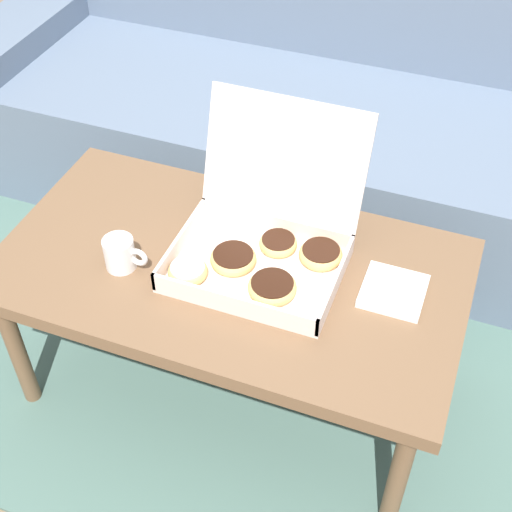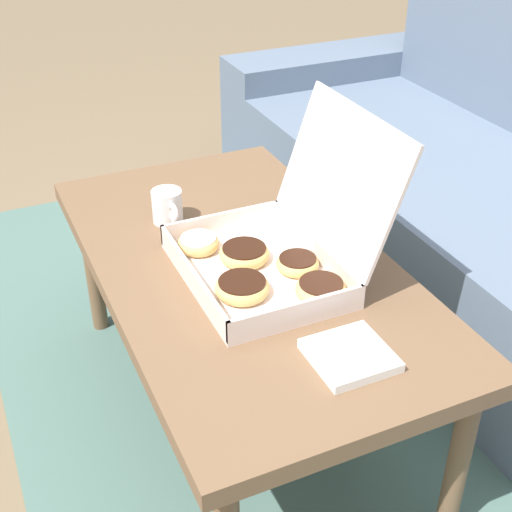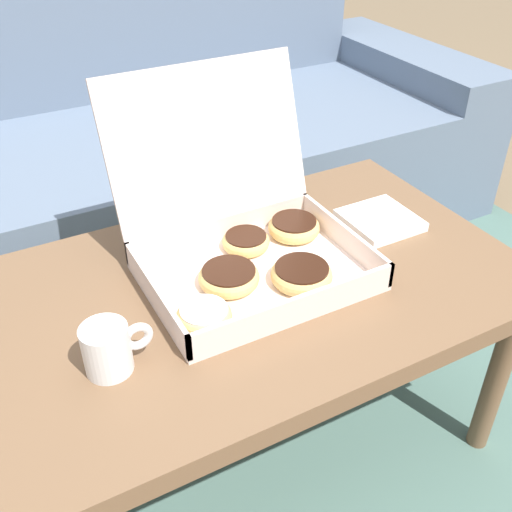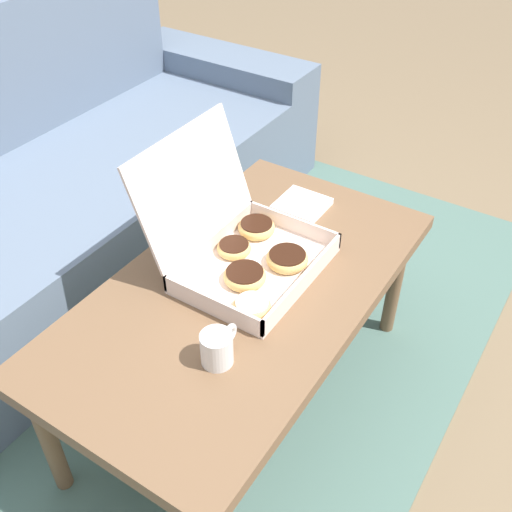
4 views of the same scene
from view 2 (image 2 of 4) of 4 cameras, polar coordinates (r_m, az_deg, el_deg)
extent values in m
plane|color=#756047|center=(1.88, 2.19, -11.50)|extent=(12.00, 12.00, 0.00)
cube|color=#4C6B60|center=(2.00, 10.01, -8.79)|extent=(2.68, 1.93, 0.01)
cube|color=slate|center=(2.09, 19.30, -1.38)|extent=(2.08, 0.66, 0.42)
cube|color=slate|center=(2.95, 6.02, 11.24)|extent=(0.24, 0.86, 0.51)
cube|color=brown|center=(1.57, -1.09, -1.03)|extent=(1.11, 0.61, 0.04)
cylinder|color=brown|center=(2.04, -12.91, -1.01)|extent=(0.04, 0.04, 0.42)
cylinder|color=brown|center=(2.16, -0.29, 1.89)|extent=(0.04, 0.04, 0.42)
cylinder|color=brown|center=(1.51, 15.85, -15.72)|extent=(0.04, 0.04, 0.42)
cube|color=silver|center=(1.51, 0.00, -1.48)|extent=(0.39, 0.29, 0.01)
cube|color=silver|center=(1.45, -5.10, -1.82)|extent=(0.39, 0.01, 0.05)
cube|color=silver|center=(1.55, 4.77, 0.59)|extent=(0.39, 0.01, 0.05)
cube|color=silver|center=(1.65, -2.76, 2.72)|extent=(0.01, 0.29, 0.05)
cube|color=silver|center=(1.35, 3.37, -4.59)|extent=(0.01, 0.29, 0.05)
cube|color=silver|center=(1.50, 6.76, 6.31)|extent=(0.39, 0.10, 0.28)
torus|color=#E0B266|center=(1.44, 5.21, -2.68)|extent=(0.10, 0.10, 0.03)
cylinder|color=black|center=(1.43, 5.23, -2.36)|extent=(0.09, 0.09, 0.01)
torus|color=#E0B266|center=(1.43, -1.12, -2.56)|extent=(0.11, 0.11, 0.03)
cylinder|color=black|center=(1.43, -1.12, -2.23)|extent=(0.10, 0.10, 0.01)
torus|color=#E0B266|center=(1.54, -0.94, 0.17)|extent=(0.11, 0.11, 0.03)
cylinder|color=black|center=(1.54, -0.94, 0.47)|extent=(0.10, 0.10, 0.01)
torus|color=#E0B266|center=(1.59, -4.63, 0.99)|extent=(0.09, 0.09, 0.03)
cylinder|color=white|center=(1.58, -4.64, 1.28)|extent=(0.08, 0.08, 0.01)
torus|color=#E0B266|center=(1.52, 3.35, -0.62)|extent=(0.09, 0.09, 0.03)
cylinder|color=black|center=(1.51, 3.36, -0.34)|extent=(0.08, 0.08, 0.01)
cylinder|color=white|center=(1.71, -7.12, 3.98)|extent=(0.07, 0.07, 0.08)
torus|color=white|center=(1.67, -6.60, 3.38)|extent=(0.05, 0.01, 0.05)
cube|color=white|center=(1.30, 7.52, -7.90)|extent=(0.14, 0.14, 0.02)
camera|label=1|loc=(1.00, -78.07, 31.06)|focal=50.00mm
camera|label=3|loc=(1.60, -35.78, 20.32)|focal=42.00mm
camera|label=4|loc=(2.15, -33.37, 32.80)|focal=42.00mm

